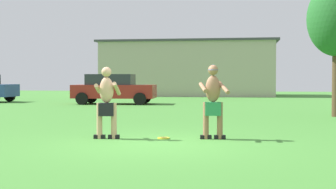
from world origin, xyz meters
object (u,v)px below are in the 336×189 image
at_px(player_with_cap, 213,98).
at_px(player_in_black, 107,101).
at_px(frisbee, 164,138).
at_px(car_red_near_post, 113,88).

height_order(player_with_cap, player_in_black, player_with_cap).
relative_size(frisbee, car_red_near_post, 0.06).
distance_m(player_with_cap, player_in_black, 2.42).
relative_size(player_in_black, frisbee, 5.84).
bearing_deg(frisbee, player_with_cap, 3.89).
xyz_separation_m(player_in_black, frisbee, (1.28, 0.22, -0.84)).
height_order(player_with_cap, car_red_near_post, player_with_cap).
distance_m(player_with_cap, frisbee, 1.45).
xyz_separation_m(player_with_cap, car_red_near_post, (-6.14, 13.89, -0.10)).
relative_size(player_with_cap, car_red_near_post, 0.39).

